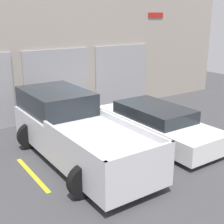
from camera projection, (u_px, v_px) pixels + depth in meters
The scene contains 7 objects.
ground_plane at pixel (102, 138), 10.70m from camera, with size 28.00×28.00×0.00m, color #3D3D3F.
shophouse_building at pixel (57, 52), 12.52m from camera, with size 17.93×0.68×5.35m.
pickup_truck at pixel (74, 130), 9.04m from camera, with size 2.48×5.53×1.81m.
sedan_white at pixel (156, 123), 10.47m from camera, with size 2.20×4.76×1.16m.
parking_stripe_far_left at pixel (32, 174), 8.25m from camera, with size 0.12×2.20×0.01m, color gold.
parking_stripe_left at pixel (121, 149), 9.83m from camera, with size 0.12×2.20×0.01m, color gold.
parking_stripe_centre at pixel (185, 131), 11.40m from camera, with size 0.12×2.20×0.01m, color gold.
Camera 1 is at (-5.35, -8.41, 4.01)m, focal length 50.00 mm.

